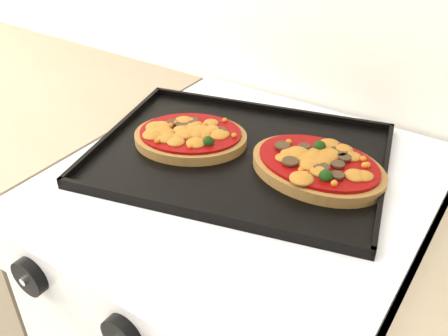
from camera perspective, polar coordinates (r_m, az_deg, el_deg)
The scene contains 6 objects.
control_panel at distance 0.70m, azimuth -11.35°, elevation -16.58°, with size 0.60×0.02×0.09m, color white.
knob_left at distance 0.79m, azimuth -21.31°, elevation -11.51°, with size 0.06×0.06×0.02m, color black.
knob_center at distance 0.68m, azimuth -11.62°, elevation -18.17°, with size 0.06×0.06×0.02m, color black.
baking_tray at distance 0.87m, azimuth 1.83°, elevation 1.63°, with size 0.50×0.37×0.02m, color black.
pizza_left at distance 0.90m, azimuth -3.85°, elevation 3.74°, with size 0.20×0.16×0.03m, color olive, non-canonical shape.
pizza_right at distance 0.83m, azimuth 10.67°, elevation 0.34°, with size 0.23×0.16×0.03m, color olive, non-canonical shape.
Camera 1 is at (0.37, 1.10, 1.39)m, focal length 40.00 mm.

